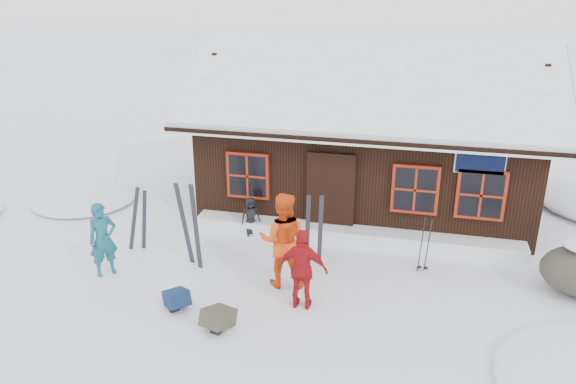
# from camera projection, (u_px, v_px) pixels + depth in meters

# --- Properties ---
(ground) EXTENTS (120.00, 120.00, 0.00)m
(ground) POSITION_uv_depth(u_px,v_px,m) (265.00, 281.00, 11.39)
(ground) COLOR white
(ground) RESTS_ON ground
(mountain_hut) EXTENTS (8.90, 6.09, 4.42)m
(mountain_hut) POSITION_uv_depth(u_px,v_px,m) (369.00, 144.00, 15.00)
(mountain_hut) COLOR black
(mountain_hut) RESTS_ON ground
(snow_drift) EXTENTS (7.60, 0.60, 0.35)m
(snow_drift) POSITION_uv_depth(u_px,v_px,m) (354.00, 235.00, 13.03)
(snow_drift) COLOR white
(snow_drift) RESTS_ON ground
(snow_mounds) EXTENTS (20.60, 13.20, 0.48)m
(snow_mounds) POSITION_uv_depth(u_px,v_px,m) (358.00, 249.00, 12.71)
(snow_mounds) COLOR white
(snow_mounds) RESTS_ON ground
(skier_teal) EXTENTS (0.67, 0.67, 1.57)m
(skier_teal) POSITION_uv_depth(u_px,v_px,m) (103.00, 240.00, 11.41)
(skier_teal) COLOR #155464
(skier_teal) RESTS_ON ground
(skier_orange_left) EXTENTS (1.06, 0.88, 1.95)m
(skier_orange_left) POSITION_uv_depth(u_px,v_px,m) (283.00, 240.00, 10.96)
(skier_orange_left) COLOR #E84810
(skier_orange_left) RESTS_ON ground
(skier_orange_right) EXTENTS (0.93, 0.41, 1.58)m
(skier_orange_right) POSITION_uv_depth(u_px,v_px,m) (303.00, 270.00, 10.24)
(skier_orange_right) COLOR #AB1117
(skier_orange_right) RESTS_ON ground
(skier_crouched) EXTENTS (0.54, 0.48, 0.93)m
(skier_crouched) POSITION_uv_depth(u_px,v_px,m) (251.00, 216.00, 13.30)
(skier_crouched) COLOR black
(skier_crouched) RESTS_ON ground
(ski_pair_left) EXTENTS (0.61, 0.18, 1.54)m
(ski_pair_left) POSITION_uv_depth(u_px,v_px,m) (139.00, 220.00, 12.45)
(ski_pair_left) COLOR black
(ski_pair_left) RESTS_ON ground
(ski_pair_mid) EXTENTS (0.61, 0.25, 1.87)m
(ski_pair_mid) POSITION_uv_depth(u_px,v_px,m) (190.00, 226.00, 11.77)
(ski_pair_mid) COLOR black
(ski_pair_mid) RESTS_ON ground
(ski_pair_right) EXTENTS (0.38, 0.14, 1.63)m
(ski_pair_right) POSITION_uv_depth(u_px,v_px,m) (314.00, 232.00, 11.80)
(ski_pair_right) COLOR black
(ski_pair_right) RESTS_ON ground
(ski_poles) EXTENTS (0.22, 0.11, 1.25)m
(ski_poles) POSITION_uv_depth(u_px,v_px,m) (425.00, 246.00, 11.58)
(ski_poles) COLOR black
(ski_poles) RESTS_ON ground
(backpack_blue) EXTENTS (0.64, 0.64, 0.28)m
(backpack_blue) POSITION_uv_depth(u_px,v_px,m) (177.00, 301.00, 10.44)
(backpack_blue) COLOR #102244
(backpack_blue) RESTS_ON ground
(backpack_olive) EXTENTS (0.56, 0.65, 0.30)m
(backpack_olive) POSITION_uv_depth(u_px,v_px,m) (218.00, 321.00, 9.82)
(backpack_olive) COLOR #3C392B
(backpack_olive) RESTS_ON ground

